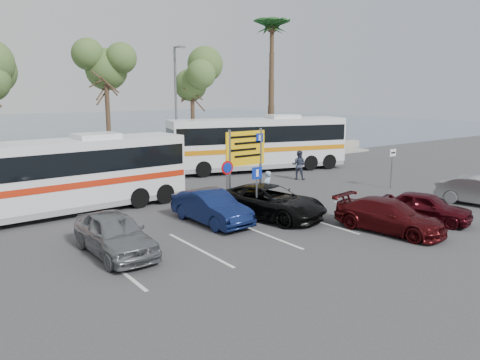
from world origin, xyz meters
TOP-DOWN VIEW (x-y plane):
  - ground at (0.00, 0.00)m, footprint 120.00×120.00m
  - kerb_strip at (0.00, 14.00)m, footprint 44.00×2.40m
  - seawall at (0.00, 16.00)m, footprint 48.00×0.80m
  - sea at (0.00, 60.00)m, footprint 140.00×140.00m
  - tree_mid at (-1.50, 14.00)m, footprint 3.20×3.20m
  - tree_right at (4.50, 14.00)m, footprint 3.20×3.20m
  - palm_tree at (11.50, 14.00)m, footprint 4.80×4.80m
  - street_lamp_right at (3.00, 13.52)m, footprint 0.45×1.15m
  - direction_sign at (1.00, 3.20)m, footprint 2.20×0.12m
  - sign_no_stop at (-0.60, 2.38)m, footprint 0.60×0.08m
  - sign_parking at (-0.20, 0.79)m, footprint 0.50×0.07m
  - sign_taxi at (9.80, 1.49)m, footprint 0.50×0.07m
  - lane_markings at (-1.14, -1.00)m, footprint 12.02×4.20m
  - coach_bus_left at (-6.50, 6.50)m, footprint 11.22×2.99m
  - coach_bus_right at (7.50, 10.50)m, footprint 12.26×5.66m
  - car_silver_a at (-6.58, 0.24)m, footprint 1.74×4.18m
  - car_blue at (-2.00, 1.50)m, footprint 1.64×4.14m
  - car_maroon at (2.90, -3.50)m, footprint 2.45×4.51m
  - car_red at (5.30, -3.50)m, footprint 2.52×3.89m
  - suv_black at (0.50, 0.76)m, footprint 3.49×5.38m
  - pedestrian_near at (2.00, 2.80)m, footprint 0.67×0.56m
  - pedestrian_far at (7.51, 6.50)m, footprint 1.05×1.09m

SIDE VIEW (x-z plane):
  - ground at x=0.00m, z-range 0.00..0.00m
  - lane_markings at x=-1.14m, z-range 0.00..0.01m
  - sea at x=0.00m, z-range 0.01..0.01m
  - kerb_strip at x=0.00m, z-range 0.00..0.15m
  - seawall at x=0.00m, z-range 0.00..0.60m
  - car_red at x=5.30m, z-range 0.00..1.23m
  - car_maroon at x=2.90m, z-range 0.00..1.24m
  - car_blue at x=-2.00m, z-range 0.00..1.34m
  - suv_black at x=0.50m, z-range 0.00..1.38m
  - car_silver_a at x=-6.58m, z-range 0.00..1.42m
  - pedestrian_near at x=2.00m, z-range 0.00..1.58m
  - pedestrian_far at x=7.51m, z-range 0.00..1.77m
  - sign_taxi at x=9.80m, z-range 0.32..2.52m
  - sign_parking at x=-0.20m, z-range 0.34..2.59m
  - sign_no_stop at x=-0.60m, z-range 0.40..2.75m
  - coach_bus_left at x=-6.50m, z-range -0.12..3.34m
  - coach_bus_right at x=7.50m, z-range -0.14..3.61m
  - direction_sign at x=1.00m, z-range 0.63..4.23m
  - street_lamp_right at x=3.00m, z-range 0.59..8.60m
  - tree_right at x=4.50m, z-range 2.47..9.87m
  - tree_mid at x=-1.50m, z-range 2.65..10.65m
  - palm_tree at x=11.50m, z-range 4.27..15.47m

